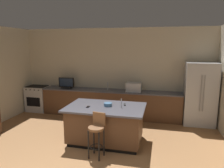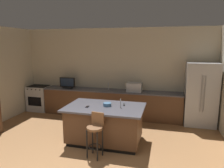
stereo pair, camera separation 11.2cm
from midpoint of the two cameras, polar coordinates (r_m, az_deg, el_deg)
wall_back at (r=7.25m, az=1.36°, el=3.31°), size 6.97×0.12×2.95m
counter_back at (r=7.11m, az=0.05°, el=-5.25°), size 4.68×0.62×0.90m
kitchen_island at (r=5.28m, az=-1.32°, el=-10.75°), size 1.90×1.21×0.91m
refrigerator at (r=6.81m, az=23.37°, el=-2.57°), size 0.90×0.75×1.88m
range_oven at (r=8.20m, az=-18.75°, el=-3.63°), size 0.75×0.63×0.92m
microwave at (r=6.82m, az=6.55°, el=-0.85°), size 0.48×0.36×0.29m
tv_monitor at (r=7.45m, az=-11.62°, el=0.18°), size 0.55×0.16×0.38m
sink_faucet_back at (r=7.10m, az=-0.56°, el=-0.54°), size 0.02×0.02×0.24m
sink_faucet_island at (r=5.02m, az=2.97°, el=-5.22°), size 0.02×0.02×0.22m
bar_stool_center at (r=4.59m, az=-3.82°, el=-12.66°), size 0.34×0.36×0.96m
fruit_bowl at (r=5.16m, az=-0.68°, el=-5.57°), size 0.20×0.20×0.08m
cell_phone at (r=5.13m, az=-6.09°, el=-6.14°), size 0.08×0.15×0.01m
tv_remote at (r=5.26m, az=3.92°, el=-5.61°), size 0.08×0.18×0.02m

